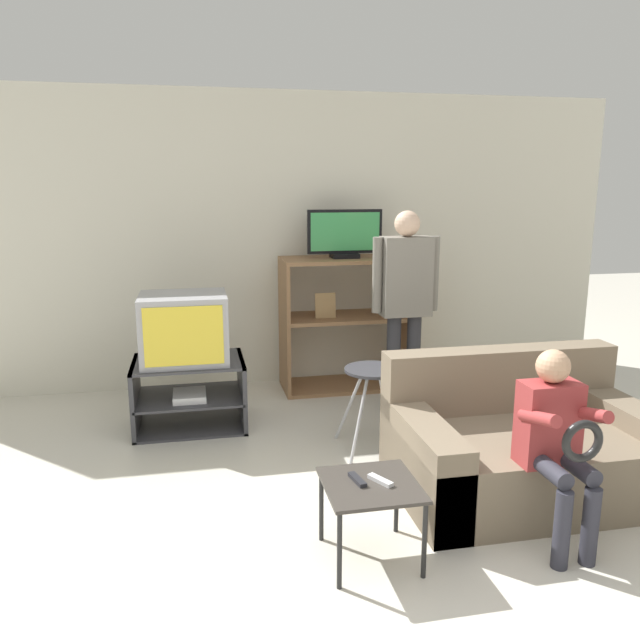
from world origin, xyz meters
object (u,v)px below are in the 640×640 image
object	(u,v)px
media_shelf	(345,322)
couch	(522,448)
remote_control_white	(380,480)
folding_stool	(373,381)
television_flat	(345,235)
snack_table	(371,492)
tv_stand	(190,394)
person_seated_child	(556,434)
remote_control_black	(357,480)
television_main	(184,328)
person_standing_adult	(405,294)

from	to	relation	value
media_shelf	couch	distance (m)	2.21
remote_control_white	folding_stool	bearing A→B (deg)	46.19
television_flat	folding_stool	bearing A→B (deg)	-95.28
snack_table	tv_stand	bearing A→B (deg)	114.09
person_seated_child	remote_control_black	bearing A→B (deg)	176.29
tv_stand	television_main	size ratio (longest dim) A/B	1.31
television_flat	folding_stool	xyz separation A→B (m)	(-0.12, -1.35, -0.88)
television_main	person_standing_adult	bearing A→B (deg)	-2.71
person_seated_child	television_flat	bearing A→B (deg)	99.59
tv_stand	television_flat	distance (m)	1.89
television_main	snack_table	world-z (taller)	television_main
television_main	remote_control_white	world-z (taller)	television_main
remote_control_black	person_seated_child	bearing A→B (deg)	-14.51
media_shelf	couch	xyz separation A→B (m)	(0.58, -2.11, -0.33)
remote_control_black	couch	xyz separation A→B (m)	(1.15, 0.47, -0.14)
remote_control_black	folding_stool	bearing A→B (deg)	59.59
media_shelf	person_seated_child	world-z (taller)	media_shelf
television_main	person_seated_child	xyz separation A→B (m)	(1.83, -1.97, -0.18)
tv_stand	snack_table	bearing A→B (deg)	-65.91
folding_stool	remote_control_black	world-z (taller)	folding_stool
snack_table	person_standing_adult	xyz separation A→B (m)	(0.80, 1.86, 0.63)
folding_stool	couch	size ratio (longest dim) A/B	0.39
couch	person_seated_child	bearing A→B (deg)	-104.31
tv_stand	snack_table	size ratio (longest dim) A/B	1.82
television_main	person_standing_adult	distance (m)	1.70
tv_stand	snack_table	xyz separation A→B (m)	(0.86, -1.93, 0.10)
television_flat	snack_table	size ratio (longest dim) A/B	1.45
television_main	remote_control_black	size ratio (longest dim) A/B	4.36
tv_stand	snack_table	world-z (taller)	tv_stand
tv_stand	couch	xyz separation A→B (m)	(1.95, -1.42, 0.01)
person_seated_child	media_shelf	bearing A→B (deg)	99.39
tv_stand	person_standing_adult	size ratio (longest dim) A/B	0.51
media_shelf	person_seated_child	xyz separation A→B (m)	(0.44, -2.65, -0.02)
television_main	person_seated_child	bearing A→B (deg)	-47.14
television_flat	couch	distance (m)	2.45
folding_stool	person_standing_adult	world-z (taller)	person_standing_adult
couch	tv_stand	bearing A→B (deg)	143.84
television_flat	folding_stool	world-z (taller)	television_flat
tv_stand	person_standing_adult	world-z (taller)	person_standing_adult
television_flat	person_standing_adult	size ratio (longest dim) A/B	0.41
remote_control_black	person_standing_adult	size ratio (longest dim) A/B	0.09
television_flat	remote_control_white	size ratio (longest dim) A/B	4.56
television_main	person_standing_adult	world-z (taller)	person_standing_adult
television_main	folding_stool	xyz separation A→B (m)	(1.26, -0.68, -0.28)
remote_control_black	person_seated_child	size ratio (longest dim) A/B	0.14
folding_stool	couch	world-z (taller)	couch
folding_stool	snack_table	distance (m)	1.32
remote_control_black	remote_control_white	world-z (taller)	same
remote_control_white	couch	xyz separation A→B (m)	(1.04, 0.50, -0.14)
folding_stool	remote_control_black	bearing A→B (deg)	-109.61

